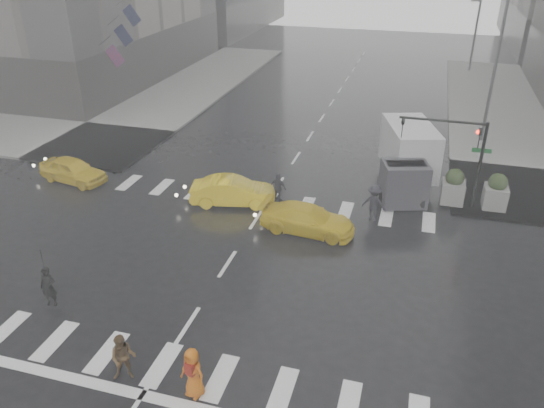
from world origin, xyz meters
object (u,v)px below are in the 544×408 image
(traffic_signal_pole, at_px, (461,146))
(taxi_front, at_px, (73,170))
(pedestrian_brown, at_px, (123,358))
(taxi_mid, at_px, (233,191))
(box_truck, at_px, (408,157))
(pedestrian_orange, at_px, (193,373))

(traffic_signal_pole, bearing_deg, taxi_front, -172.35)
(pedestrian_brown, bearing_deg, taxi_mid, 72.09)
(taxi_front, height_order, box_truck, box_truck)
(box_truck, bearing_deg, traffic_signal_pole, -52.47)
(taxi_front, distance_m, box_truck, 18.15)
(traffic_signal_pole, distance_m, box_truck, 3.30)
(pedestrian_brown, distance_m, pedestrian_orange, 2.30)
(traffic_signal_pole, xyz_separation_m, taxi_mid, (-10.62, -2.79, -2.52))
(pedestrian_orange, bearing_deg, traffic_signal_pole, 80.19)
(traffic_signal_pole, distance_m, pedestrian_brown, 17.93)
(pedestrian_orange, bearing_deg, taxi_mid, 121.58)
(taxi_mid, bearing_deg, taxi_front, 76.19)
(taxi_front, bearing_deg, taxi_mid, -79.92)
(pedestrian_orange, distance_m, taxi_front, 17.39)
(pedestrian_brown, relative_size, taxi_front, 0.42)
(pedestrian_orange, bearing_deg, taxi_front, 152.89)
(traffic_signal_pole, height_order, pedestrian_orange, traffic_signal_pole)
(traffic_signal_pole, distance_m, taxi_mid, 11.27)
(traffic_signal_pole, xyz_separation_m, pedestrian_orange, (-7.52, -14.81, -2.36))
(taxi_mid, height_order, box_truck, box_truck)
(pedestrian_brown, height_order, box_truck, box_truck)
(traffic_signal_pole, height_order, pedestrian_brown, traffic_signal_pole)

